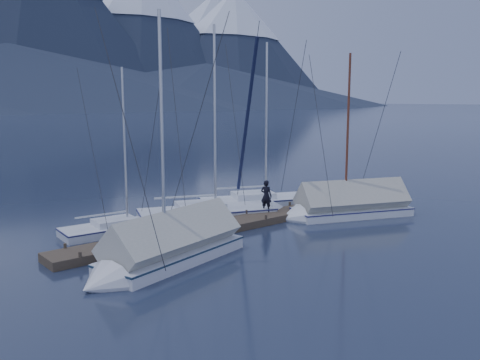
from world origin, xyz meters
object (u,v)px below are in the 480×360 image
sailboat_open_mid (226,213)px  sailboat_covered_far (162,252)px  sailboat_open_left (136,226)px  person (266,196)px  sailboat_covered_near (343,208)px  sailboat_open_right (274,202)px

sailboat_open_mid → sailboat_covered_far: bearing=-145.3°
sailboat_open_left → person: (6.01, -2.25, 0.99)m
sailboat_open_left → sailboat_open_mid: bearing=-8.5°
sailboat_covered_near → sailboat_open_mid: bearing=140.7°
sailboat_open_mid → sailboat_covered_far: 7.84m
sailboat_open_right → sailboat_covered_near: (0.65, -4.30, 0.28)m
sailboat_open_left → sailboat_open_mid: 4.73m
sailboat_open_right → sailboat_covered_far: bearing=-154.1°
sailboat_covered_near → person: (-3.24, 2.19, 0.69)m
sailboat_covered_near → sailboat_covered_far: (-11.00, -0.73, 0.03)m
sailboat_open_mid → person: size_ratio=6.49×
sailboat_open_right → person: sailboat_open_right is taller
sailboat_covered_far → person: bearing=20.6°
sailboat_open_left → sailboat_covered_near: 10.25m
sailboat_open_mid → sailboat_covered_near: size_ratio=1.15×
sailboat_open_left → person: 6.49m
sailboat_open_mid → person: bearing=-49.3°
sailboat_open_left → sailboat_covered_near: bearing=-25.6°
sailboat_open_mid → person: 2.25m
sailboat_open_mid → sailboat_open_right: 3.95m
sailboat_open_left → sailboat_covered_far: (-1.76, -5.17, 0.34)m
sailboat_open_mid → person: sailboat_open_mid is taller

